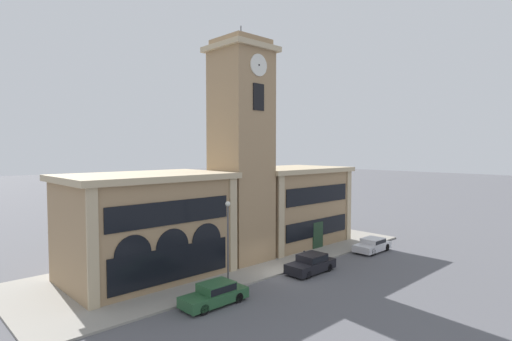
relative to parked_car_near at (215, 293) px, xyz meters
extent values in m
plane|color=#56565B|center=(7.88, 1.18, -0.73)|extent=(300.00, 300.00, 0.00)
cube|color=gray|center=(7.88, 7.41, -0.66)|extent=(36.44, 12.47, 0.15)
cube|color=#9E7F5B|center=(7.88, 6.40, 8.37)|extent=(4.30, 4.30, 18.20)
cube|color=tan|center=(7.88, 6.40, 17.70)|extent=(5.00, 5.00, 0.45)
cube|color=#9E7F5B|center=(7.88, 6.40, 18.22)|extent=(3.95, 3.95, 0.60)
cylinder|color=#4C4C51|center=(7.88, 6.40, 19.12)|extent=(0.10, 0.10, 1.20)
cylinder|color=silver|center=(7.88, 4.20, 16.06)|extent=(1.83, 0.10, 1.83)
cylinder|color=black|center=(7.88, 4.13, 16.06)|extent=(0.15, 0.04, 0.15)
cylinder|color=silver|center=(10.08, 6.40, 16.06)|extent=(0.10, 1.83, 1.83)
cylinder|color=black|center=(10.15, 6.40, 16.06)|extent=(0.04, 0.15, 0.15)
cube|color=black|center=(7.88, 4.21, 13.44)|extent=(1.20, 0.10, 2.20)
cube|color=#9E7F5B|center=(-0.46, 7.95, 3.05)|extent=(11.77, 7.40, 7.56)
cube|color=tan|center=(-0.46, 7.95, 7.05)|extent=(12.47, 8.10, 0.45)
cube|color=tan|center=(-5.99, 4.19, 3.05)|extent=(0.70, 0.16, 7.56)
cube|color=tan|center=(5.08, 4.19, 3.05)|extent=(0.70, 0.16, 7.56)
cube|color=black|center=(-0.46, 4.21, 4.71)|extent=(9.65, 0.10, 1.66)
cube|color=black|center=(-0.46, 4.21, 1.08)|extent=(9.42, 0.10, 2.42)
cylinder|color=black|center=(-3.40, 4.20, 2.29)|extent=(2.59, 0.06, 2.59)
cylinder|color=black|center=(-0.46, 4.20, 2.29)|extent=(2.59, 0.06, 2.59)
cylinder|color=black|center=(2.49, 4.20, 2.29)|extent=(2.59, 0.06, 2.59)
cube|color=#9E7F5B|center=(15.99, 7.95, 3.02)|extent=(11.33, 7.40, 7.51)
cube|color=tan|center=(15.99, 7.95, 7.00)|extent=(12.03, 8.10, 0.45)
cube|color=tan|center=(10.68, 4.19, 3.02)|extent=(0.70, 0.16, 7.51)
cube|color=tan|center=(21.30, 4.19, 3.02)|extent=(0.70, 0.16, 7.51)
cube|color=black|center=(15.99, 4.21, 4.68)|extent=(9.29, 0.10, 1.65)
cube|color=#1E3823|center=(15.99, 4.20, 0.62)|extent=(1.50, 0.12, 2.70)
cube|color=black|center=(15.99, 4.21, 1.43)|extent=(9.29, 0.10, 1.68)
cube|color=#285633|center=(-0.07, 0.00, -0.22)|extent=(4.44, 1.76, 0.66)
cube|color=#285633|center=(0.11, 0.00, 0.39)|extent=(2.13, 1.58, 0.57)
cube|color=black|center=(0.11, 0.00, 0.39)|extent=(2.05, 1.61, 0.42)
cylinder|color=black|center=(-1.44, -0.77, -0.41)|extent=(0.65, 0.22, 0.65)
cylinder|color=black|center=(-1.44, 0.75, -0.41)|extent=(0.65, 0.22, 0.65)
cylinder|color=black|center=(1.31, -0.75, -0.41)|extent=(0.65, 0.22, 0.65)
cylinder|color=black|center=(1.30, 0.77, -0.41)|extent=(0.65, 0.22, 0.65)
cube|color=black|center=(9.61, 0.00, -0.20)|extent=(4.38, 1.89, 0.74)
cube|color=black|center=(9.79, 0.00, 0.46)|extent=(2.11, 1.69, 0.56)
cube|color=black|center=(9.79, 0.00, 0.46)|extent=(2.02, 1.73, 0.42)
cylinder|color=black|center=(8.26, -0.83, -0.43)|extent=(0.61, 0.22, 0.61)
cylinder|color=black|center=(8.25, 0.82, -0.43)|extent=(0.61, 0.22, 0.61)
cylinder|color=black|center=(10.97, -0.82, -0.43)|extent=(0.61, 0.22, 0.61)
cylinder|color=black|center=(10.96, 0.83, -0.43)|extent=(0.61, 0.22, 0.61)
cube|color=silver|center=(18.98, 0.00, -0.22)|extent=(4.15, 1.89, 0.64)
cube|color=silver|center=(19.15, 0.00, 0.33)|extent=(2.00, 1.69, 0.46)
cube|color=black|center=(19.15, 0.00, 0.33)|extent=(1.92, 1.73, 0.35)
cylinder|color=black|center=(17.70, -0.83, -0.38)|extent=(0.72, 0.22, 0.71)
cylinder|color=black|center=(17.69, 0.82, -0.38)|extent=(0.72, 0.22, 0.71)
cylinder|color=black|center=(20.27, -0.82, -0.38)|extent=(0.72, 0.22, 0.71)
cylinder|color=black|center=(20.26, 0.83, -0.38)|extent=(0.72, 0.22, 0.71)
cylinder|color=#4C4C51|center=(2.37, 1.57, 2.28)|extent=(0.12, 0.12, 5.73)
sphere|color=silver|center=(2.37, 1.57, 5.33)|extent=(0.36, 0.36, 0.36)
cylinder|color=black|center=(10.92, 1.74, -0.13)|extent=(0.18, 0.18, 0.90)
sphere|color=black|center=(10.92, 1.74, 0.40)|extent=(0.16, 0.16, 0.16)
camera|label=1|loc=(-15.20, -19.76, 9.11)|focal=28.00mm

